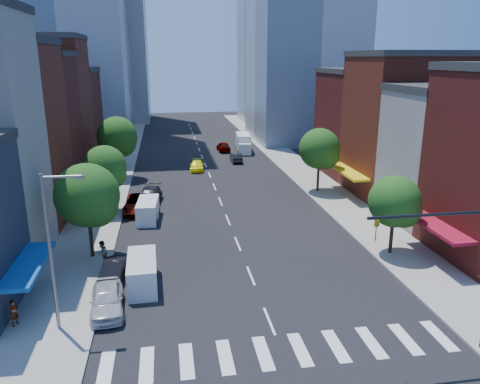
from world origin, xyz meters
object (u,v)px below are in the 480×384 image
object	(u,v)px
taxi	(197,166)
pedestrian_far	(102,254)
parked_car_second	(114,271)
pedestrian_near	(14,313)
cargo_van_far	(148,211)
box_truck	(243,144)
parked_car_rear	(149,196)
traffic_car_far	(223,147)
parked_car_front	(107,299)
parked_car_third	(138,203)
cargo_van_near	(142,273)
traffic_car_oncoming	(236,158)

from	to	relation	value
taxi	pedestrian_far	distance (m)	31.23
parked_car_second	pedestrian_near	distance (m)	7.23
cargo_van_far	box_truck	xyz separation A→B (m)	(14.54, 31.80, 0.39)
parked_car_rear	traffic_car_far	xyz separation A→B (m)	(11.36, 27.29, -0.03)
parked_car_front	traffic_car_far	distance (m)	50.89
taxi	box_truck	world-z (taller)	box_truck
traffic_car_far	box_truck	world-z (taller)	box_truck
parked_car_third	pedestrian_far	size ratio (longest dim) A/B	2.98
cargo_van_near	traffic_car_far	distance (m)	47.61
cargo_van_near	traffic_car_far	bearing A→B (deg)	74.50
cargo_van_near	taxi	world-z (taller)	cargo_van_near
cargo_van_far	taxi	size ratio (longest dim) A/B	1.05
cargo_van_near	cargo_van_far	bearing A→B (deg)	88.35
taxi	traffic_car_far	distance (m)	13.89
traffic_car_oncoming	taxi	bearing A→B (deg)	35.90
taxi	pedestrian_far	bearing A→B (deg)	-101.45
parked_car_rear	traffic_car_far	distance (m)	29.56
parked_car_front	parked_car_third	xyz separation A→B (m)	(0.97, 19.42, -0.01)
parked_car_front	cargo_van_far	distance (m)	16.59
box_truck	pedestrian_near	world-z (taller)	box_truck
parked_car_front	parked_car_third	distance (m)	19.45
box_truck	parked_car_third	bearing A→B (deg)	-113.40
cargo_van_far	traffic_car_oncoming	world-z (taller)	cargo_van_far
traffic_car_far	parked_car_third	bearing A→B (deg)	65.19
cargo_van_near	box_truck	size ratio (longest dim) A/B	0.66
parked_car_rear	traffic_car_far	size ratio (longest dim) A/B	1.21
parked_car_second	cargo_van_near	size ratio (longest dim) A/B	0.86
parked_car_third	taxi	xyz separation A→B (m)	(7.07, 16.85, -0.16)
cargo_van_far	traffic_car_far	world-z (taller)	cargo_van_far
parked_car_front	parked_car_third	size ratio (longest dim) A/B	0.83
parked_car_rear	traffic_car_oncoming	distance (m)	22.40
parked_car_front	parked_car_third	bearing A→B (deg)	82.18
pedestrian_near	parked_car_third	bearing A→B (deg)	13.45
parked_car_third	box_truck	size ratio (longest dim) A/B	0.80
pedestrian_far	taxi	bearing A→B (deg)	173.34
parked_car_rear	pedestrian_near	bearing A→B (deg)	-100.38
parked_car_second	parked_car_third	distance (m)	15.24
traffic_car_oncoming	parked_car_rear	bearing A→B (deg)	57.54
parked_car_third	pedestrian_far	xyz separation A→B (m)	(-1.97, -13.04, 0.32)
parked_car_rear	pedestrian_near	xyz separation A→B (m)	(-7.00, -22.81, 0.14)
taxi	parked_car_second	bearing A→B (deg)	-98.70
box_truck	pedestrian_far	xyz separation A→B (m)	(-17.54, -41.89, -0.23)
traffic_car_oncoming	pedestrian_far	bearing A→B (deg)	66.53
box_truck	pedestrian_near	distance (m)	53.77
parked_car_rear	parked_car_second	bearing A→B (deg)	-89.81
taxi	parked_car_rear	bearing A→B (deg)	-107.29
parked_car_second	cargo_van_far	bearing A→B (deg)	87.85
parked_car_front	pedestrian_near	size ratio (longest dim) A/B	3.01
pedestrian_near	pedestrian_far	xyz separation A→B (m)	(4.00, 7.38, 0.18)
parked_car_second	box_truck	size ratio (longest dim) A/B	0.57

